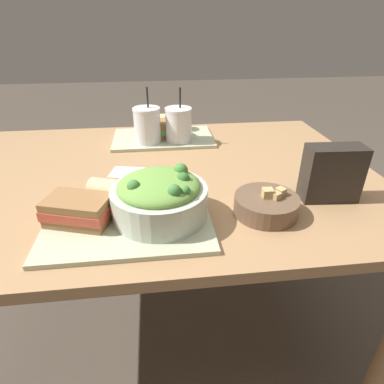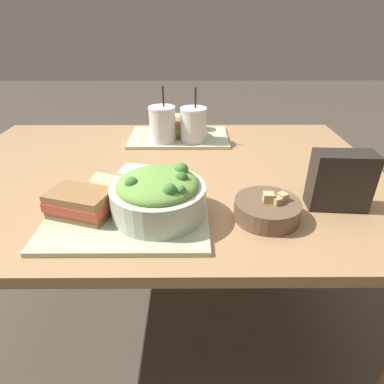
% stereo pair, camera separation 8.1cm
% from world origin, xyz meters
% --- Properties ---
extents(ground_plane, '(12.00, 12.00, 0.00)m').
position_xyz_m(ground_plane, '(0.00, 0.00, 0.00)').
color(ground_plane, '#4C4238').
extents(dining_table, '(1.45, 0.99, 0.76)m').
position_xyz_m(dining_table, '(0.00, 0.00, 0.67)').
color(dining_table, '#A37A51').
rests_on(dining_table, ground_plane).
extents(tray_near, '(0.40, 0.25, 0.01)m').
position_xyz_m(tray_near, '(-0.06, -0.31, 0.77)').
color(tray_near, '#B2BC99').
rests_on(tray_near, dining_table).
extents(tray_far, '(0.40, 0.25, 0.01)m').
position_xyz_m(tray_far, '(0.05, 0.31, 0.77)').
color(tray_far, '#B2BC99').
rests_on(tray_far, dining_table).
extents(salad_bowl, '(0.24, 0.24, 0.12)m').
position_xyz_m(salad_bowl, '(0.02, -0.28, 0.83)').
color(salad_bowl, beige).
rests_on(salad_bowl, tray_near).
extents(soup_bowl, '(0.16, 0.16, 0.07)m').
position_xyz_m(soup_bowl, '(0.29, -0.29, 0.79)').
color(soup_bowl, brown).
rests_on(soup_bowl, dining_table).
extents(sandwich_near, '(0.18, 0.14, 0.06)m').
position_xyz_m(sandwich_near, '(-0.18, -0.28, 0.80)').
color(sandwich_near, olive).
rests_on(sandwich_near, tray_near).
extents(baguette_near, '(0.19, 0.13, 0.07)m').
position_xyz_m(baguette_near, '(-0.08, -0.22, 0.81)').
color(baguette_near, '#DBBC84').
rests_on(baguette_near, tray_near).
extents(sandwich_far, '(0.18, 0.15, 0.06)m').
position_xyz_m(sandwich_far, '(0.05, 0.31, 0.80)').
color(sandwich_far, olive).
rests_on(sandwich_far, tray_far).
extents(baguette_far, '(0.12, 0.07, 0.07)m').
position_xyz_m(baguette_far, '(0.09, 0.40, 0.81)').
color(baguette_far, '#DBBC84').
rests_on(baguette_far, tray_far).
extents(drink_cup_dark, '(0.10, 0.10, 0.21)m').
position_xyz_m(drink_cup_dark, '(-0.01, 0.25, 0.84)').
color(drink_cup_dark, silver).
rests_on(drink_cup_dark, tray_far).
extents(drink_cup_red, '(0.10, 0.10, 0.21)m').
position_xyz_m(drink_cup_red, '(0.11, 0.25, 0.83)').
color(drink_cup_red, silver).
rests_on(drink_cup_red, tray_far).
extents(chip_bag, '(0.16, 0.08, 0.15)m').
position_xyz_m(chip_bag, '(0.48, -0.23, 0.84)').
color(chip_bag, '#28231E').
rests_on(chip_bag, dining_table).
extents(napkin_folded, '(0.14, 0.11, 0.00)m').
position_xyz_m(napkin_folded, '(-0.08, -0.00, 0.76)').
color(napkin_folded, white).
rests_on(napkin_folded, dining_table).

